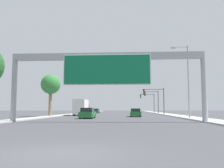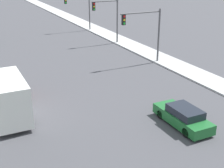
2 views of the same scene
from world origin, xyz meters
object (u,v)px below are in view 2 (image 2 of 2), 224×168
object	(u,v)px
truck_box_primary	(6,96)
traffic_light_near_intersection	(147,27)
traffic_light_far_intersection	(81,6)
traffic_light_mid_block	(109,14)
car_near_center	(183,117)

from	to	relation	value
truck_box_primary	traffic_light_near_intersection	size ratio (longest dim) A/B	1.21
traffic_light_near_intersection	traffic_light_far_intersection	bearing A→B (deg)	89.57
traffic_light_mid_block	traffic_light_far_intersection	world-z (taller)	traffic_light_mid_block
truck_box_primary	traffic_light_far_intersection	distance (m)	30.90
car_near_center	traffic_light_far_intersection	world-z (taller)	traffic_light_far_intersection
traffic_light_near_intersection	traffic_light_far_intersection	size ratio (longest dim) A/B	1.01
truck_box_primary	traffic_light_mid_block	xyz separation A→B (m)	(16.04, 16.44, 2.46)
truck_box_primary	traffic_light_mid_block	bearing A→B (deg)	45.69
truck_box_primary	traffic_light_mid_block	world-z (taller)	traffic_light_mid_block
car_near_center	traffic_light_near_intersection	world-z (taller)	traffic_light_near_intersection
car_near_center	traffic_light_near_intersection	size ratio (longest dim) A/B	0.78
truck_box_primary	traffic_light_near_intersection	world-z (taller)	traffic_light_near_intersection
truck_box_primary	car_near_center	bearing A→B (deg)	-32.52
car_near_center	traffic_light_mid_block	xyz separation A→B (m)	(5.54, 23.13, 3.40)
traffic_light_near_intersection	traffic_light_far_intersection	distance (m)	20.00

